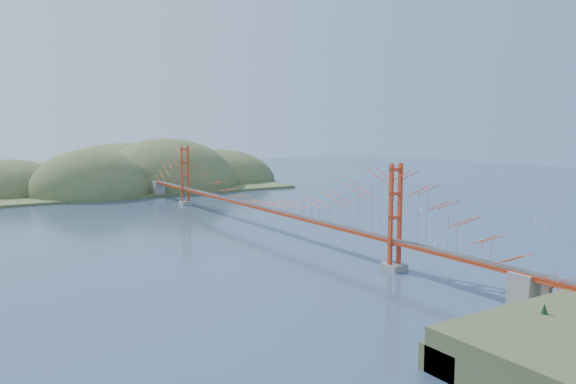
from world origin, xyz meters
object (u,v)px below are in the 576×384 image
bridge (259,182)px  sailboat_0 (379,225)px  sailboat_1 (389,205)px  fort (546,308)px

bridge → sailboat_0: bearing=-29.2°
sailboat_1 → sailboat_0: sailboat_0 is taller
fort → sailboat_0: bearing=67.7°
sailboat_0 → bridge: bearing=150.8°
fort → sailboat_0: 42.01m
sailboat_1 → bridge: bearing=-167.8°
sailboat_1 → sailboat_0: size_ratio=0.83×
bridge → fort: 48.40m
sailboat_1 → sailboat_0: bearing=-136.2°
bridge → sailboat_0: (16.32, -9.11, -6.86)m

